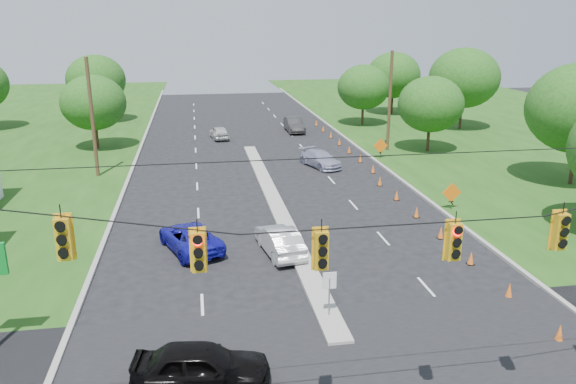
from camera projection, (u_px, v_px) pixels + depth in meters
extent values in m
cube|color=gray|center=(130.00, 175.00, 43.61)|extent=(0.25, 110.00, 0.16)
cube|color=gray|center=(379.00, 165.00, 46.80)|extent=(0.25, 110.00, 0.16)
cube|color=gray|center=(275.00, 204.00, 36.72)|extent=(1.00, 34.00, 0.18)
cylinder|color=gray|center=(329.00, 299.00, 22.31)|extent=(0.06, 0.06, 1.80)
cube|color=white|center=(330.00, 281.00, 22.07)|extent=(0.55, 0.04, 0.70)
cylinder|color=black|center=(400.00, 210.00, 13.92)|extent=(24.00, 0.04, 0.04)
cube|color=yellow|center=(64.00, 239.00, 12.73)|extent=(0.34, 0.24, 1.00)
cube|color=yellow|center=(198.00, 252.00, 13.36)|extent=(0.34, 0.24, 1.00)
cube|color=yellow|center=(321.00, 250.00, 13.88)|extent=(0.34, 0.24, 1.00)
cube|color=yellow|center=(454.00, 242.00, 14.43)|extent=(0.34, 0.24, 1.00)
cube|color=yellow|center=(560.00, 231.00, 14.88)|extent=(0.34, 0.24, 1.00)
cylinder|color=#422D1C|center=(92.00, 118.00, 41.92)|extent=(0.28, 0.28, 9.00)
cylinder|color=#422D1C|center=(390.00, 102.00, 50.58)|extent=(0.28, 0.28, 9.00)
cone|color=orange|center=(560.00, 333.00, 20.92)|extent=(0.32, 0.32, 0.70)
cone|color=orange|center=(509.00, 290.00, 24.22)|extent=(0.32, 0.32, 0.70)
cone|color=orange|center=(471.00, 258.00, 27.52)|extent=(0.32, 0.32, 0.70)
cone|color=orange|center=(441.00, 232.00, 30.82)|extent=(0.32, 0.32, 0.70)
cone|color=orange|center=(417.00, 212.00, 34.12)|extent=(0.32, 0.32, 0.70)
cone|color=orange|center=(397.00, 195.00, 37.42)|extent=(0.32, 0.32, 0.70)
cone|color=orange|center=(380.00, 181.00, 40.73)|extent=(0.32, 0.32, 0.70)
cone|color=orange|center=(373.00, 169.00, 44.12)|extent=(0.32, 0.32, 0.70)
cone|color=orange|center=(360.00, 158.00, 47.42)|extent=(0.32, 0.32, 0.70)
cone|color=orange|center=(349.00, 149.00, 50.72)|extent=(0.32, 0.32, 0.70)
cone|color=orange|center=(339.00, 142.00, 54.03)|extent=(0.32, 0.32, 0.70)
cone|color=orange|center=(331.00, 135.00, 57.33)|extent=(0.32, 0.32, 0.70)
cone|color=orange|center=(323.00, 128.00, 60.63)|extent=(0.32, 0.32, 0.70)
cone|color=orange|center=(316.00, 123.00, 63.93)|extent=(0.32, 0.32, 0.70)
cube|color=black|center=(451.00, 202.00, 35.43)|extent=(0.06, 0.58, 0.26)
cube|color=black|center=(451.00, 202.00, 35.43)|extent=(0.06, 0.58, 0.26)
cube|color=orange|center=(452.00, 193.00, 35.25)|extent=(1.27, 0.05, 1.27)
cube|color=black|center=(380.00, 153.00, 48.63)|extent=(0.06, 0.58, 0.26)
cube|color=black|center=(380.00, 153.00, 48.63)|extent=(0.06, 0.58, 0.26)
cube|color=orange|center=(380.00, 146.00, 48.46)|extent=(1.27, 0.05, 1.27)
cylinder|color=black|center=(97.00, 136.00, 52.06)|extent=(0.28, 0.28, 2.52)
ellipsoid|color=#194C14|center=(93.00, 103.00, 51.16)|extent=(5.88, 5.88, 5.04)
cylinder|color=black|center=(99.00, 110.00, 65.84)|extent=(0.28, 0.28, 2.88)
ellipsoid|color=#194C14|center=(96.00, 80.00, 64.81)|extent=(6.72, 6.72, 5.76)
cylinder|color=black|center=(573.00, 163.00, 40.66)|extent=(0.28, 0.28, 3.24)
cylinder|color=black|center=(428.00, 138.00, 51.13)|extent=(0.28, 0.28, 2.52)
ellipsoid|color=#194C14|center=(431.00, 104.00, 50.23)|extent=(5.88, 5.88, 5.04)
cylinder|color=black|center=(461.00, 114.00, 61.72)|extent=(0.28, 0.28, 3.24)
ellipsoid|color=#194C14|center=(464.00, 78.00, 60.56)|extent=(7.56, 7.56, 6.48)
cylinder|color=black|center=(392.00, 103.00, 71.52)|extent=(0.28, 0.28, 2.88)
ellipsoid|color=#194C14|center=(394.00, 75.00, 70.49)|extent=(6.72, 6.72, 5.76)
cylinder|color=black|center=(363.00, 114.00, 64.02)|extent=(0.28, 0.28, 2.52)
ellipsoid|color=#194C14|center=(364.00, 87.00, 63.12)|extent=(5.88, 5.88, 5.04)
imported|color=black|center=(201.00, 366.00, 18.19)|extent=(4.69, 2.37, 1.53)
imported|color=beige|center=(280.00, 240.00, 28.72)|extent=(2.19, 4.57, 1.44)
imported|color=#1614A2|center=(190.00, 238.00, 29.21)|extent=(3.79, 5.37, 1.36)
imported|color=#9799B4|center=(320.00, 159.00, 45.96)|extent=(3.22, 4.87, 1.31)
imported|color=#BBBBBB|center=(219.00, 132.00, 56.83)|extent=(2.08, 4.04, 1.32)
imported|color=#2A2A2A|center=(294.00, 125.00, 60.40)|extent=(1.69, 4.74, 1.56)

